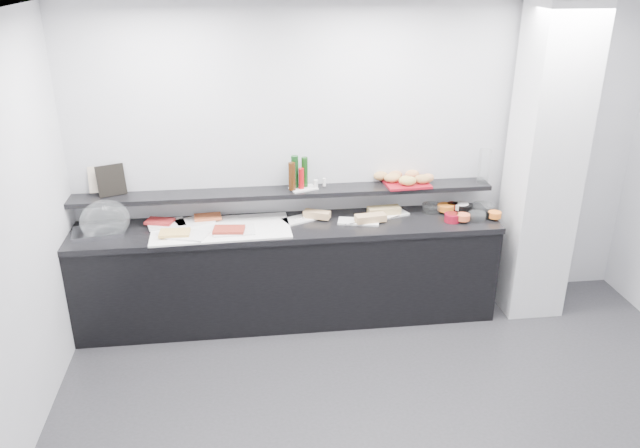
{
  "coord_description": "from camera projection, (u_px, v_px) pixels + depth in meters",
  "views": [
    {
      "loc": [
        -1.02,
        -3.15,
        2.98
      ],
      "look_at": [
        -0.45,
        1.45,
        1.0
      ],
      "focal_mm": 35.0,
      "sensor_mm": 36.0,
      "label": 1
    }
  ],
  "objects": [
    {
      "name": "back_wall",
      "position": [
        363.0,
        160.0,
        5.46
      ],
      "size": [
        5.0,
        0.02,
        2.7
      ],
      "primitive_type": "cube",
      "color": "silver",
      "rests_on": "ground"
    },
    {
      "name": "carafe",
      "position": [
        484.0,
        166.0,
        5.47
      ],
      "size": [
        0.13,
        0.13,
        0.3
      ],
      "primitive_type": "cylinder",
      "rotation": [
        0.0,
        0.0,
        -0.36
      ],
      "color": "silver",
      "rests_on": "wall_shelf"
    },
    {
      "name": "sandwich_food_left",
      "position": [
        317.0,
        214.0,
        5.38
      ],
      "size": [
        0.24,
        0.17,
        0.06
      ],
      "primitive_type": "cube",
      "rotation": [
        0.0,
        0.0,
        -0.43
      ],
      "color": "tan",
      "rests_on": "sandwich_plate_left"
    },
    {
      "name": "food_cheese",
      "position": [
        175.0,
        233.0,
        5.03
      ],
      "size": [
        0.25,
        0.16,
        0.02
      ],
      "primitive_type": "cube",
      "rotation": [
        0.0,
        0.0,
        -0.03
      ],
      "color": "#E3B458",
      "rests_on": "platter_cheese"
    },
    {
      "name": "shaker_pepper",
      "position": [
        324.0,
        182.0,
        5.39
      ],
      "size": [
        0.03,
        0.03,
        0.07
      ],
      "primitive_type": "cylinder",
      "rotation": [
        0.0,
        0.0,
        -0.26
      ],
      "color": "white",
      "rests_on": "condiment_tray"
    },
    {
      "name": "tongs_mid",
      "position": [
        354.0,
        223.0,
        5.27
      ],
      "size": [
        0.15,
        0.06,
        0.01
      ],
      "primitive_type": "cylinder",
      "rotation": [
        0.0,
        1.57,
        0.33
      ],
      "color": "#ABADB2",
      "rests_on": "sandwich_plate_mid"
    },
    {
      "name": "food_salmon",
      "position": [
        208.0,
        217.0,
        5.33
      ],
      "size": [
        0.24,
        0.17,
        0.02
      ],
      "primitive_type": "cube",
      "rotation": [
        0.0,
        0.0,
        0.1
      ],
      "color": "#D75C2C",
      "rests_on": "platter_salmon"
    },
    {
      "name": "bread_roll_nw",
      "position": [
        381.0,
        176.0,
        5.5
      ],
      "size": [
        0.14,
        0.09,
        0.08
      ],
      "primitive_type": "ellipsoid",
      "rotation": [
        0.0,
        0.0,
        0.09
      ],
      "color": "#BD8748",
      "rests_on": "bread_tray"
    },
    {
      "name": "bottle_brown",
      "position": [
        292.0,
        176.0,
        5.27
      ],
      "size": [
        0.07,
        0.07,
        0.24
      ],
      "primitive_type": "cylinder",
      "rotation": [
        0.0,
        0.0,
        -0.19
      ],
      "color": "#3A1E0A",
      "rests_on": "condiment_tray"
    },
    {
      "name": "fill_black_jam",
      "position": [
        453.0,
        206.0,
        5.56
      ],
      "size": [
        0.11,
        0.11,
        0.05
      ],
      "primitive_type": "cylinder",
      "rotation": [
        0.0,
        0.0,
        0.1
      ],
      "color": "#63170E",
      "rests_on": "bowl_black_jam"
    },
    {
      "name": "bowl_glass_cream",
      "position": [
        483.0,
        208.0,
        5.54
      ],
      "size": [
        0.23,
        0.23,
        0.07
      ],
      "primitive_type": "cylinder",
      "rotation": [
        0.0,
        0.0,
        -0.21
      ],
      "color": "white",
      "rests_on": "counter_top"
    },
    {
      "name": "tongs_right",
      "position": [
        393.0,
        218.0,
        5.38
      ],
      "size": [
        0.14,
        0.09,
        0.01
      ],
      "primitive_type": "cylinder",
      "rotation": [
        0.0,
        1.57,
        0.53
      ],
      "color": "#B5B8BD",
      "rests_on": "sandwich_plate_right"
    },
    {
      "name": "bread_roll_n",
      "position": [
        395.0,
        175.0,
        5.51
      ],
      "size": [
        0.17,
        0.14,
        0.08
      ],
      "primitive_type": "ellipsoid",
      "rotation": [
        0.0,
        0.0,
        0.42
      ],
      "color": "#BC7947",
      "rests_on": "bread_tray"
    },
    {
      "name": "fill_glass_salmon",
      "position": [
        463.0,
        217.0,
        5.32
      ],
      "size": [
        0.14,
        0.14,
        0.05
      ],
      "primitive_type": "cylinder",
      "rotation": [
        0.0,
        0.0,
        0.21
      ],
      "color": "#E46337",
      "rests_on": "bowl_glass_salmon"
    },
    {
      "name": "ground",
      "position": [
        413.0,
        443.0,
        4.16
      ],
      "size": [
        5.0,
        5.0,
        0.0
      ],
      "primitive_type": "plane",
      "color": "#2D2D30",
      "rests_on": "ground"
    },
    {
      "name": "bread_roll_se",
      "position": [
        422.0,
        179.0,
        5.42
      ],
      "size": [
        0.15,
        0.1,
        0.08
      ],
      "primitive_type": "ellipsoid",
      "rotation": [
        0.0,
        0.0,
        -0.08
      ],
      "color": "#B18043",
      "rests_on": "bread_tray"
    },
    {
      "name": "sandwich_food_right",
      "position": [
        384.0,
        210.0,
        5.46
      ],
      "size": [
        0.29,
        0.13,
        0.06
      ],
      "primitive_type": "cube",
      "rotation": [
        0.0,
        0.0,
        0.07
      ],
      "color": "tan",
      "rests_on": "sandwich_plate_right"
    },
    {
      "name": "condiment_tray",
      "position": [
        303.0,
        188.0,
        5.36
      ],
      "size": [
        0.26,
        0.21,
        0.01
      ],
      "primitive_type": "cube",
      "rotation": [
        0.0,
        0.0,
        0.34
      ],
      "color": "white",
      "rests_on": "wall_shelf"
    },
    {
      "name": "platter_meat_b",
      "position": [
        234.0,
        230.0,
        5.12
      ],
      "size": [
        0.34,
        0.23,
        0.01
      ],
      "primitive_type": "cube",
      "rotation": [
        0.0,
        0.0,
        0.03
      ],
      "color": "white",
      "rests_on": "linen_runner"
    },
    {
      "name": "bread_roll_mide",
      "position": [
        427.0,
        178.0,
        5.44
      ],
      "size": [
        0.16,
        0.13,
        0.08
      ],
      "primitive_type": "ellipsoid",
      "rotation": [
        0.0,
        0.0,
        0.43
      ],
      "color": "#C57E4B",
      "rests_on": "bread_tray"
    },
    {
      "name": "bottle_green_a",
      "position": [
        305.0,
        172.0,
        5.34
      ],
      "size": [
        0.06,
        0.06,
        0.26
      ],
      "primitive_type": "cylinder",
      "rotation": [
        0.0,
        0.0,
        -0.16
      ],
      "color": "#103B10",
      "rests_on": "condiment_tray"
    },
    {
      "name": "platter_meat_a",
      "position": [
        166.0,
        224.0,
        5.24
      ],
      "size": [
        0.34,
        0.27,
        0.01
      ],
      "primitive_type": "cube",
      "rotation": [
        0.0,
        0.0,
        0.25
      ],
      "color": "white",
      "rests_on": "linen_runner"
    },
    {
      "name": "print_art",
      "position": [
        99.0,
        180.0,
        5.2
      ],
      "size": [
        0.18,
        0.06,
        0.22
      ],
      "primitive_type": "cube",
      "rotation": [
        -0.21,
        0.0,
        0.07
      ],
      "color": "beige",
      "rests_on": "framed_print"
    },
    {
      "name": "sandwich_plate_left",
      "position": [
        304.0,
        218.0,
        5.39
      ],
      "size": [
        0.41,
        0.3,
        0.01
      ],
      "primitive_type": "cube",
      "rotation": [
        0.0,
        0.0,
        0.42
      ],
      "color": "white",
      "rests_on": "counter_top"
    },
    {
      "name": "counter_top",
      "position": [
        287.0,
        227.0,
        5.29
      ],
      "size": [
        3.62,
        0.62,
        0.05
      ],
      "primitive_type": "cube",
      "color": "black",
      "rests_on": "buffet_cabinet"
    },
    {
      "name": "food_meat_a",
      "position": [
        160.0,
        221.0,
        5.24
      ],
      "size": [
        0.25,
        0.2,
        0.02
      ],
      "primitive_type": "cube",
      "rotation": [
        0.0,
        0.0,
        -0.28
      ],
      "color": "maroon",
      "rests_on": "platter_meat_a"
    },
    {
      "name": "fill_black_fruit",
      "position": [
        495.0,
        215.0,
        5.37
      ],
      "size": [
        0.12,
        0.12,
        0.05
      ],
      "primitive_type": "cylinder",
      "rotation": [
        0.0,
        0.0,
        -0.03
      ],
      "color": "orange",
      "rests_on": "bowl_black_fruit"
    },
    {
      "name": "sandwich_food_mid",
      "position": [
        371.0,
        218.0,
        5.3
      ],
      "size": [
        0.27,
        0.14,
        0.06
      ],
      "primitive_type": "cube",
      "rotation": [
        0.0,
        0.0,
        0.14
      ],
      "color": "tan",
      "rests_on": "sandwich_plate_mid"
    },
    {
      "name": "cloche_base",
      "position": [
        98.0,
        232.0,
        5.09
      ],
      "size": [
        0.44,
        0.33,
        0.04
      ],
      "primitive_type": "cube",
      "rotation": [
        0.0,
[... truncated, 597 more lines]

